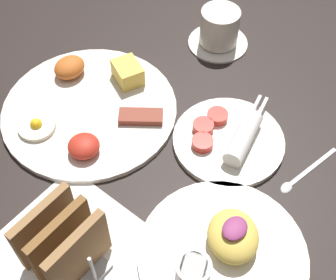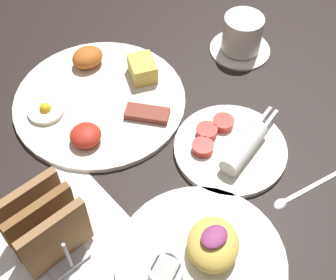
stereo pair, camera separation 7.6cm
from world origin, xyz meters
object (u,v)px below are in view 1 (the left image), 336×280
object	(u,v)px
plate_condiments	(229,139)
plate_foreground	(222,251)
plate_breakfast	(90,106)
coffee_cup	(219,29)
toast_rack	(63,242)

from	to	relation	value
plate_condiments	plate_foreground	xyz separation A→B (m)	(-0.18, -0.11, 0.00)
plate_breakfast	plate_foreground	xyz separation A→B (m)	(-0.08, -0.34, 0.01)
plate_breakfast	coffee_cup	world-z (taller)	coffee_cup
plate_condiments	plate_foreground	bearing A→B (deg)	-148.61
plate_foreground	coffee_cup	size ratio (longest dim) A/B	2.02
plate_breakfast	plate_condiments	size ratio (longest dim) A/B	1.54
toast_rack	plate_breakfast	bearing A→B (deg)	38.47
plate_foreground	coffee_cup	world-z (taller)	coffee_cup
plate_breakfast	plate_condiments	world-z (taller)	plate_breakfast
plate_breakfast	plate_condiments	distance (m)	0.25
plate_breakfast	toast_rack	size ratio (longest dim) A/B	2.67
plate_breakfast	plate_foreground	bearing A→B (deg)	-103.38
plate_foreground	toast_rack	size ratio (longest dim) A/B	2.09
plate_foreground	coffee_cup	xyz separation A→B (m)	(0.37, 0.27, 0.02)
plate_condiments	plate_breakfast	bearing A→B (deg)	111.94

